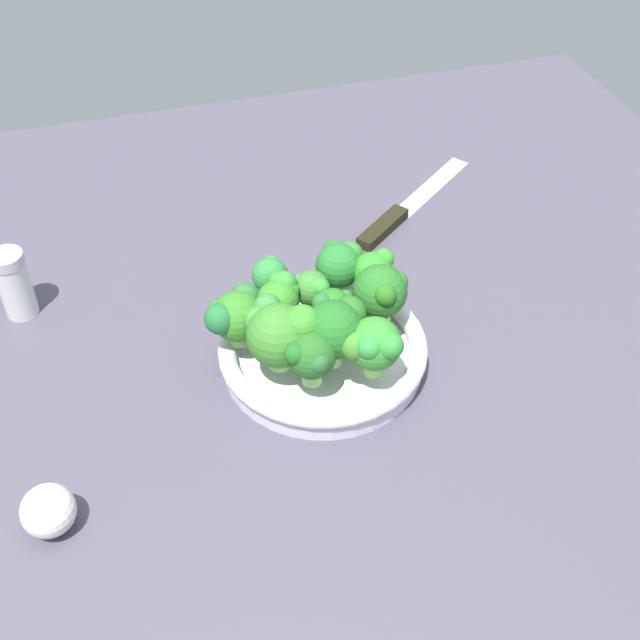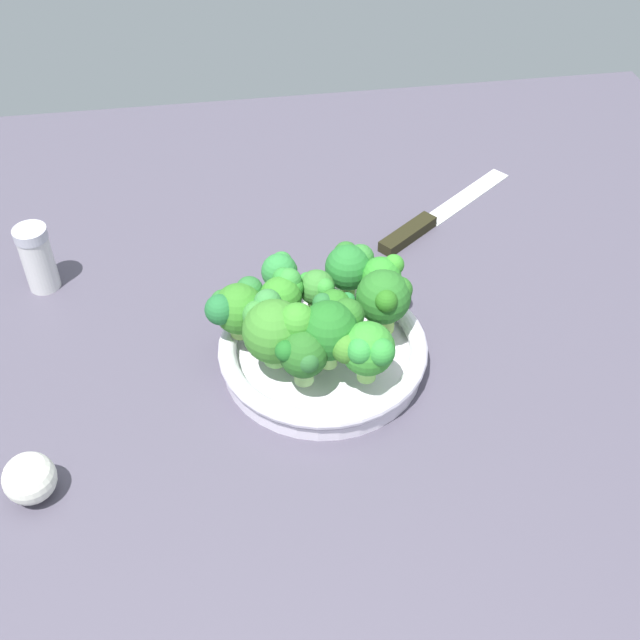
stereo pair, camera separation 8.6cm
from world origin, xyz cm
name	(u,v)px [view 1 (the left image)]	position (x,y,z in cm)	size (l,w,h in cm)	color
ground_plane	(329,385)	(0.00, 0.00, -1.25)	(130.00, 130.00, 2.50)	#4A4454
bowl	(320,352)	(2.28, 0.33, 1.87)	(23.10, 23.10, 3.67)	white
broccoli_floret_0	(340,263)	(9.72, -4.19, 7.66)	(5.90, 5.75, 6.57)	#77B84F
broccoli_floret_1	(373,345)	(-4.18, -3.34, 8.01)	(5.95, 6.53, 7.01)	#91D563
broccoli_floret_2	(374,273)	(7.15, -7.36, 7.50)	(5.26, 5.01, 6.09)	#78C259
broccoli_floret_3	(381,293)	(3.03, -6.80, 8.16)	(6.30, 6.15, 7.60)	#92C657
broccoli_floret_4	(279,330)	(0.59, 5.21, 8.10)	(7.71, 7.63, 7.91)	#78C35C
broccoli_floret_5	(312,356)	(-3.46, 2.84, 7.58)	(5.21, 5.47, 6.41)	#96CB71
broccoli_floret_6	(235,315)	(4.86, 8.96, 7.39)	(6.15, 6.50, 6.37)	#7FB150
broccoli_floret_7	(313,289)	(6.79, -0.24, 7.17)	(4.19, 4.28, 5.65)	#9ED56A
broccoli_floret_8	(271,275)	(11.01, 3.59, 6.73)	(4.38, 4.15, 5.20)	#80C05A
broccoli_floret_9	(340,326)	(-1.00, -0.89, 8.48)	(6.63, 6.59, 7.93)	#91C966
broccoli_floret_10	(331,309)	(2.86, -1.02, 7.41)	(4.13, 5.19, 6.15)	#83C269
broccoli_floret_11	(280,298)	(5.54, 3.88, 7.89)	(5.33, 4.94, 6.72)	#89CC66
knife	(401,212)	(26.28, -18.37, 0.55)	(18.21, 22.48, 1.50)	silver
garlic_bulb	(48,511)	(-10.92, 30.01, 2.53)	(5.06, 5.06, 5.06)	white
pepper_shaker	(14,284)	(20.60, 32.03, 4.41)	(3.99, 3.99, 8.70)	silver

